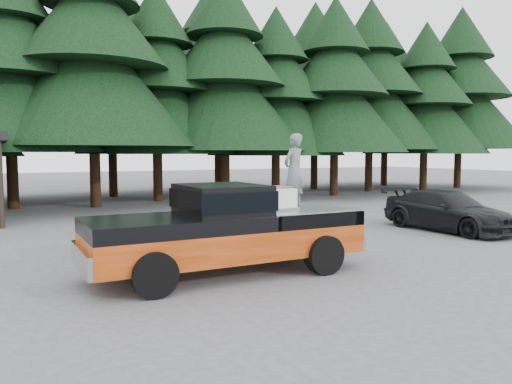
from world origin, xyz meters
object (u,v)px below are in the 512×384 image
parked_car (448,211)px  pickup_truck (226,243)px  man_on_bed (294,170)px  air_compressor (278,200)px

parked_car → pickup_truck: bearing=-170.0°
man_on_bed → parked_car: bearing=170.8°
man_on_bed → air_compressor: bearing=10.2°
air_compressor → parked_car: air_compressor is taller
pickup_truck → man_on_bed: 2.44m
pickup_truck → man_on_bed: size_ratio=3.52×
pickup_truck → man_on_bed: bearing=9.5°
pickup_truck → man_on_bed: man_on_bed is taller
air_compressor → man_on_bed: (0.70, 0.45, 0.62)m
pickup_truck → man_on_bed: (1.89, 0.32, 1.52)m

